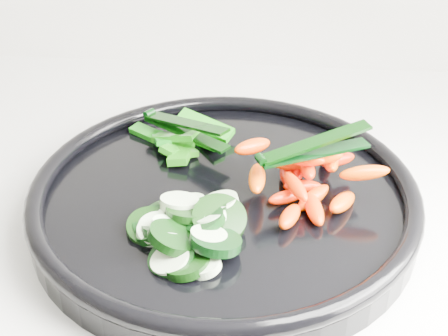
{
  "coord_description": "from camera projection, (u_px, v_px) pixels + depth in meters",
  "views": [
    {
      "loc": [
        0.71,
        1.15,
        1.3
      ],
      "look_at": [
        0.66,
        1.63,
        0.99
      ],
      "focal_mm": 50.0,
      "sensor_mm": 36.0,
      "label": 1
    }
  ],
  "objects": [
    {
      "name": "tong_carrot",
      "position": [
        312.0,
        148.0,
        0.58
      ],
      "size": [
        0.11,
        0.06,
        0.02
      ],
      "color": "black",
      "rests_on": "carrot_pile"
    },
    {
      "name": "pepper_pile",
      "position": [
        182.0,
        140.0,
        0.67
      ],
      "size": [
        0.12,
        0.09,
        0.03
      ],
      "color": "#1E740B",
      "rests_on": "veggie_tray"
    },
    {
      "name": "carrot_pile",
      "position": [
        305.0,
        176.0,
        0.59
      ],
      "size": [
        0.15,
        0.15,
        0.05
      ],
      "color": "#DA3D00",
      "rests_on": "veggie_tray"
    },
    {
      "name": "cucumber_pile",
      "position": [
        182.0,
        228.0,
        0.54
      ],
      "size": [
        0.12,
        0.13,
        0.04
      ],
      "color": "black",
      "rests_on": "veggie_tray"
    },
    {
      "name": "veggie_tray",
      "position": [
        224.0,
        198.0,
        0.6
      ],
      "size": [
        0.41,
        0.41,
        0.04
      ],
      "color": "black",
      "rests_on": "counter"
    },
    {
      "name": "tong_pepper",
      "position": [
        183.0,
        127.0,
        0.66
      ],
      "size": [
        0.1,
        0.08,
        0.02
      ],
      "color": "black",
      "rests_on": "pepper_pile"
    }
  ]
}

